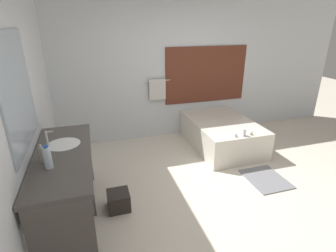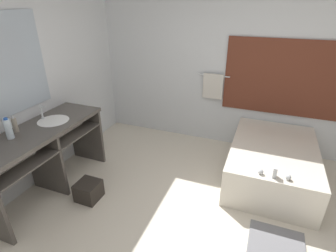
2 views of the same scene
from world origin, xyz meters
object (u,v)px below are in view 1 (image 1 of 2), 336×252
object	(u,v)px
bathtub	(221,132)
waste_bin	(119,201)
water_bottle_1	(48,158)
soap_dispenser	(42,155)

from	to	relation	value
bathtub	waste_bin	bearing A→B (deg)	-148.94
bathtub	waste_bin	distance (m)	2.41
water_bottle_1	waste_bin	size ratio (longest dim) A/B	0.88
bathtub	soap_dispenser	xyz separation A→B (m)	(-2.78, -1.42, 0.69)
water_bottle_1	bathtub	bearing A→B (deg)	29.90
water_bottle_1	soap_dispenser	world-z (taller)	water_bottle_1
waste_bin	water_bottle_1	bearing A→B (deg)	-154.01
water_bottle_1	waste_bin	xyz separation A→B (m)	(0.65, 0.32, -0.88)
waste_bin	bathtub	bearing A→B (deg)	31.06
water_bottle_1	soap_dispenser	bearing A→B (deg)	117.92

